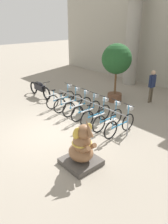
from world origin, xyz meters
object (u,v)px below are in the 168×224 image
object	(u,v)px
bicycle_1	(69,102)
bicycle_2	(78,105)
bicycle_0	(61,98)
bicycle_4	(97,114)
potted_tree	(117,62)
bicycle_6	(120,124)
bicycle_5	(108,118)
bicycle_3	(87,109)
elephant_statue	(82,149)
person_pedestrian	(152,84)
motorcycle	(40,88)

from	to	relation	value
bicycle_1	bicycle_2	xyz separation A→B (m)	(0.62, 0.03, 0.00)
bicycle_2	bicycle_0	bearing A→B (deg)	-178.79
bicycle_4	potted_tree	xyz separation A→B (m)	(-1.27, 2.56, 1.64)
bicycle_6	bicycle_4	bearing A→B (deg)	-179.22
bicycle_4	bicycle_5	size ratio (longest dim) A/B	1.00
bicycle_0	bicycle_2	distance (m)	1.24
bicycle_3	bicycle_5	bearing A→B (deg)	0.80
bicycle_0	bicycle_6	xyz separation A→B (m)	(3.73, -0.01, 0.00)
potted_tree	bicycle_3	bearing A→B (deg)	-75.61
bicycle_4	elephant_statue	world-z (taller)	elephant_statue
bicycle_3	person_pedestrian	size ratio (longest dim) A/B	1.01
bicycle_2	bicycle_6	size ratio (longest dim) A/B	1.00
bicycle_4	bicycle_6	distance (m)	1.24
bicycle_3	bicycle_4	bearing A→B (deg)	-2.18
bicycle_3	potted_tree	xyz separation A→B (m)	(-0.65, 2.54, 1.64)
bicycle_1	bicycle_3	distance (m)	1.24
bicycle_1	potted_tree	bearing A→B (deg)	76.89
bicycle_1	bicycle_6	size ratio (longest dim) A/B	1.00
bicycle_3	motorcycle	distance (m)	3.83
motorcycle	person_pedestrian	xyz separation A→B (m)	(4.52, 3.81, 0.53)
bicycle_3	elephant_statue	bearing A→B (deg)	-44.54
bicycle_0	bicycle_4	bearing A→B (deg)	-0.57
bicycle_6	motorcycle	world-z (taller)	bicycle_6
bicycle_4	person_pedestrian	xyz separation A→B (m)	(0.07, 3.80, 0.58)
bicycle_0	bicycle_3	xyz separation A→B (m)	(1.87, -0.00, 0.00)
elephant_statue	bicycle_6	bearing A→B (deg)	101.53
bicycle_3	elephant_statue	size ratio (longest dim) A/B	1.05
bicycle_1	bicycle_0	bearing A→B (deg)	179.21
bicycle_1	bicycle_4	world-z (taller)	same
bicycle_0	bicycle_4	xyz separation A→B (m)	(2.49, -0.02, 0.00)
motorcycle	bicycle_6	bearing A→B (deg)	0.23
bicycle_6	bicycle_0	bearing A→B (deg)	179.88
bicycle_1	bicycle_5	xyz separation A→B (m)	(2.49, 0.02, 0.00)
bicycle_5	bicycle_6	xyz separation A→B (m)	(0.62, -0.02, 0.00)
bicycle_4	bicycle_2	bearing A→B (deg)	177.65
bicycle_0	bicycle_1	world-z (taller)	same
bicycle_0	person_pedestrian	size ratio (longest dim) A/B	1.01
bicycle_1	bicycle_3	size ratio (longest dim) A/B	1.00
person_pedestrian	bicycle_0	bearing A→B (deg)	-124.09
bicycle_1	motorcycle	size ratio (longest dim) A/B	0.81
bicycle_2	bicycle_5	bearing A→B (deg)	-0.31
bicycle_0	bicycle_2	world-z (taller)	same
bicycle_0	potted_tree	size ratio (longest dim) A/B	0.57
potted_tree	person_pedestrian	bearing A→B (deg)	42.75
bicycle_1	bicycle_6	xyz separation A→B (m)	(3.11, 0.00, 0.00)
bicycle_5	bicycle_6	distance (m)	0.62
bicycle_5	motorcycle	xyz separation A→B (m)	(-5.08, -0.05, 0.05)
bicycle_2	potted_tree	bearing A→B (deg)	90.67
bicycle_1	bicycle_2	distance (m)	0.62
bicycle_3	person_pedestrian	world-z (taller)	person_pedestrian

